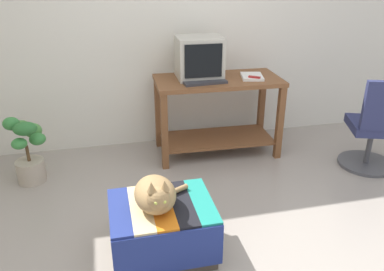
# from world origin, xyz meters

# --- Properties ---
(ground_plane) EXTENTS (14.00, 14.00, 0.00)m
(ground_plane) POSITION_xyz_m (0.00, 0.00, 0.00)
(ground_plane) COLOR #9E9389
(back_wall) EXTENTS (8.00, 0.10, 2.60)m
(back_wall) POSITION_xyz_m (0.00, 2.05, 1.30)
(back_wall) COLOR silver
(back_wall) RESTS_ON ground_plane
(desk) EXTENTS (1.22, 0.62, 0.78)m
(desk) POSITION_xyz_m (0.36, 1.60, 0.52)
(desk) COLOR brown
(desk) RESTS_ON ground_plane
(tv_monitor) EXTENTS (0.43, 0.38, 0.39)m
(tv_monitor) POSITION_xyz_m (0.19, 1.67, 0.97)
(tv_monitor) COLOR #BCB7A8
(tv_monitor) RESTS_ON desk
(keyboard) EXTENTS (0.41, 0.18, 0.02)m
(keyboard) POSITION_xyz_m (0.20, 1.47, 0.79)
(keyboard) COLOR #333338
(keyboard) RESTS_ON desk
(book) EXTENTS (0.25, 0.30, 0.03)m
(book) POSITION_xyz_m (0.69, 1.55, 0.79)
(book) COLOR white
(book) RESTS_ON desk
(ottoman_with_blanket) EXTENTS (0.67, 0.55, 0.38)m
(ottoman_with_blanket) POSITION_xyz_m (-0.42, 0.20, 0.19)
(ottoman_with_blanket) COLOR #4C4238
(ottoman_with_blanket) RESTS_ON ground_plane
(cat) EXTENTS (0.38, 0.39, 0.27)m
(cat) POSITION_xyz_m (-0.45, 0.18, 0.48)
(cat) COLOR #9E7A4C
(cat) RESTS_ON ottoman_with_blanket
(potted_plant) EXTENTS (0.33, 0.35, 0.61)m
(potted_plant) POSITION_xyz_m (-1.40, 1.41, 0.29)
(potted_plant) COLOR #B7A893
(potted_plant) RESTS_ON ground_plane
(office_chair) EXTENTS (0.53, 0.54, 0.89)m
(office_chair) POSITION_xyz_m (1.67, 0.93, 0.39)
(office_chair) COLOR #4C4C51
(office_chair) RESTS_ON ground_plane
(stapler) EXTENTS (0.11, 0.09, 0.04)m
(stapler) POSITION_xyz_m (0.67, 1.46, 0.80)
(stapler) COLOR #A31E1E
(stapler) RESTS_ON desk
(pen) EXTENTS (0.07, 0.13, 0.01)m
(pen) POSITION_xyz_m (0.73, 1.57, 0.78)
(pen) COLOR #2351B2
(pen) RESTS_ON desk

